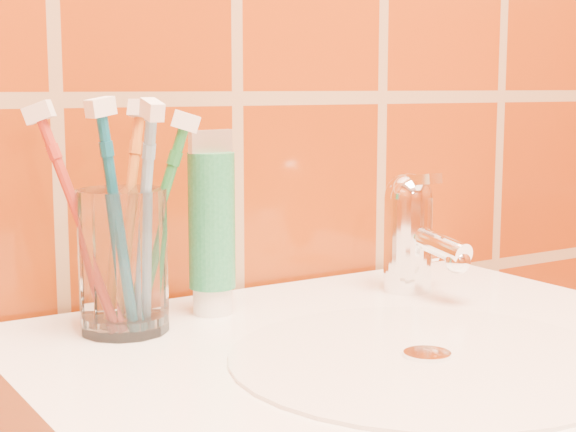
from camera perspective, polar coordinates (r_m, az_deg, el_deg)
glass_tumbler at (r=0.74m, az=-10.62°, el=-2.89°), size 0.09×0.09×0.12m
toothpaste_tube at (r=0.79m, az=-4.95°, el=-0.83°), size 0.05×0.04×0.17m
faucet at (r=0.88m, az=7.96°, el=-0.82°), size 0.05×0.11×0.12m
toothbrush_0 at (r=0.76m, az=-10.33°, el=0.04°), size 0.12×0.11×0.20m
toothbrush_1 at (r=0.72m, az=-10.99°, el=-0.28°), size 0.07×0.07×0.20m
toothbrush_2 at (r=0.72m, az=-9.31°, el=-0.32°), size 0.03×0.11×0.21m
toothbrush_3 at (r=0.75m, az=-8.58°, el=-0.42°), size 0.12×0.11×0.19m
toothbrush_4 at (r=0.74m, az=-13.26°, el=-0.35°), size 0.14×0.14×0.21m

